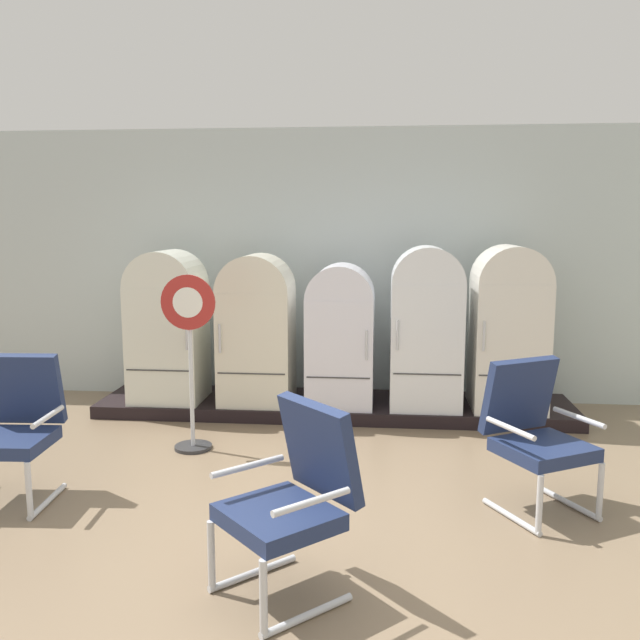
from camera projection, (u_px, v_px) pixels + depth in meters
name	position (u px, v px, depth m)	size (l,w,h in m)	color
ground	(296.00, 565.00, 3.88)	(12.00, 10.00, 0.05)	#7E6950
back_wall	(339.00, 264.00, 7.26)	(11.76, 0.12, 2.91)	#B7C3C2
display_plinth	(334.00, 406.00, 6.85)	(4.78, 0.95, 0.13)	black
refrigerator_0	(168.00, 322.00, 6.76)	(0.71, 0.67, 1.52)	silver
refrigerator_1	(257.00, 325.00, 6.67)	(0.71, 0.65, 1.49)	silver
refrigerator_2	(340.00, 331.00, 6.61)	(0.66, 0.67, 1.40)	white
refrigerator_3	(426.00, 323.00, 6.50)	(0.69, 0.64, 1.58)	white
refrigerator_4	(509.00, 323.00, 6.46)	(0.69, 0.72, 1.59)	silver
armchair_left	(14.00, 422.00, 4.69)	(0.64, 0.67, 1.02)	silver
armchair_right	(534.00, 429.00, 4.53)	(0.79, 0.82, 1.02)	silver
armchair_center	(295.00, 492.00, 3.50)	(0.84, 0.83, 1.02)	silver
sign_stand	(190.00, 364.00, 5.65)	(0.46, 0.32, 1.51)	#2D2D30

